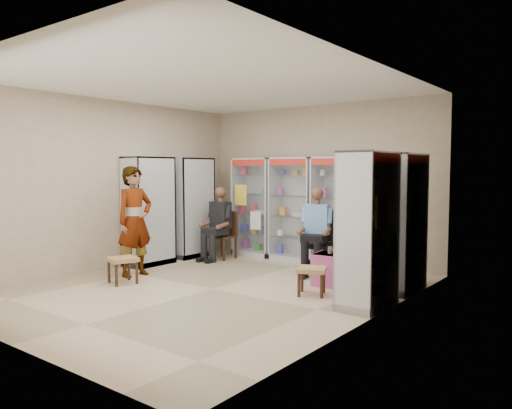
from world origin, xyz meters
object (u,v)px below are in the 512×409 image
Objects in this scene: standing_man at (135,221)px; cabinet_back_right at (338,212)px; cabinet_right_far at (400,223)px; woven_stool_a at (312,281)px; cabinet_back_mid at (294,209)px; woven_stool_b at (123,270)px; cabinet_back_left at (255,207)px; cabinet_left_far at (191,208)px; cabinet_right_near at (368,230)px; cabinet_left_near at (149,211)px; pink_trunk at (332,269)px; wooden_chair at (223,235)px; seated_shopkeeper at (317,234)px; office_chair at (319,242)px.

cabinet_back_right is at bearing -36.06° from standing_man.
cabinet_right_far is 5.11× the size of woven_stool_a.
cabinet_back_mid is 4.92× the size of woven_stool_b.
cabinet_back_mid is 1.10× the size of standing_man.
cabinet_left_far is at bearing -135.00° from cabinet_back_left.
cabinet_back_mid is at bearing 72.96° from woven_stool_b.
cabinet_left_near is at bearing 87.43° from cabinet_right_near.
cabinet_right_near is (2.58, -2.23, 0.00)m from cabinet_back_mid.
pink_trunk is at bearing 35.17° from woven_stool_b.
wooden_chair is at bearing -161.25° from cabinet_back_right.
cabinet_left_near is 1.10× the size of standing_man.
cabinet_back_left is 0.95m from cabinet_back_mid.
cabinet_right_far is at bearing -25.50° from seated_shopkeeper.
cabinet_back_right is 1.00× the size of cabinet_left_far.
pink_trunk is 3.25m from woven_stool_b.
cabinet_back_mid is at bearing 138.88° from pink_trunk.
standing_man is (0.58, -0.79, -0.09)m from cabinet_left_near.
office_chair is at bearing -84.59° from cabinet_back_right.
cabinet_back_left is 1.00× the size of cabinet_back_right.
cabinet_right_near reaches higher than pink_trunk.
cabinet_right_near is at bearing -40.84° from cabinet_back_mid.
cabinet_back_right and cabinet_left_near have the same top height.
cabinet_right_near is 4.92× the size of woven_stool_b.
seated_shopkeeper reaches higher than woven_stool_a.
cabinet_back_right reaches higher than standing_man.
woven_stool_b is at bearing -107.04° from cabinet_back_mid.
woven_stool_a is 0.21× the size of standing_man.
seated_shopkeeper reaches higher than woven_stool_b.
wooden_chair is at bearing -0.27° from standing_man.
seated_shopkeeper is 1.53m from woven_stool_a.
cabinet_back_right is 1.98m from cabinet_right_far.
office_chair is at bearing 77.89° from cabinet_right_far.
wooden_chair is at bearing 152.39° from cabinet_left_near.
cabinet_back_left is at bearing 151.06° from pink_trunk.
cabinet_back_left is 3.49m from woven_stool_a.
wooden_chair is (-2.15, -0.73, -0.53)m from cabinet_back_right.
cabinet_back_mid and cabinet_right_far have the same top height.
seated_shopkeeper is at bearing 91.65° from cabinet_left_far.
woven_stool_b is 0.22× the size of standing_man.
cabinet_left_far is (-4.46, 1.30, 0.00)m from cabinet_right_near.
cabinet_back_mid is at bearing -22.24° from standing_man.
wooden_chair is at bearing 166.11° from pink_trunk.
pink_trunk is (0.62, -0.59, -0.44)m from seated_shopkeeper.
cabinet_right_far is 4.46m from cabinet_left_far.
pink_trunk reaches higher than woven_stool_b.
cabinet_back_left is 2.18m from office_chair.
standing_man reaches higher than woven_stool_a.
cabinet_right_far is at bearing -17.75° from cabinet_back_left.
cabinet_right_near and cabinet_left_near have the same top height.
pink_trunk is at bearing -64.25° from cabinet_back_right.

